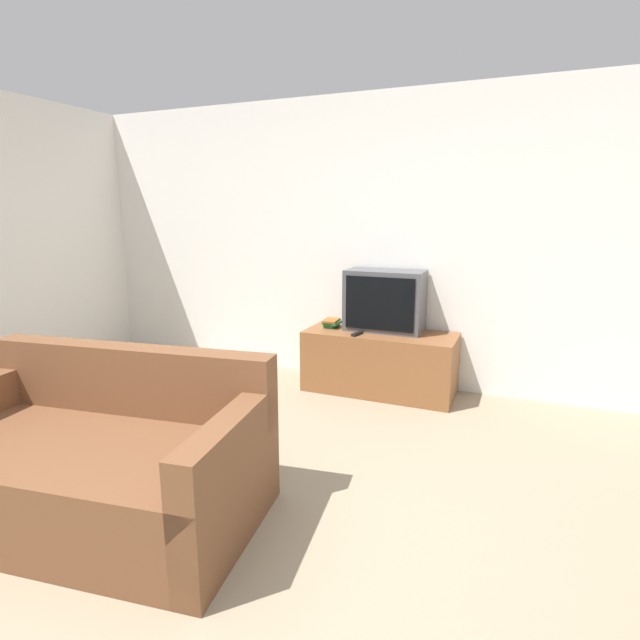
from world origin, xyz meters
The scene contains 7 objects.
ground_plane centered at (0.00, 0.00, 0.00)m, with size 14.00×14.00×0.00m, color gray.
wall_back centered at (0.00, 3.03, 1.30)m, with size 9.00×0.06×2.60m.
tv_stand centered at (0.13, 2.71, 0.27)m, with size 1.31×0.54×0.54m.
television centered at (0.13, 2.81, 0.81)m, with size 0.68×0.35×0.54m.
couch centered at (-0.72, 0.34, 0.29)m, with size 1.85×1.16×0.83m.
book_stack centered at (-0.34, 2.74, 0.58)m, with size 0.15×0.21×0.07m.
remote_on_stand centered at (-0.03, 2.54, 0.55)m, with size 0.07×0.15×0.02m.
Camera 1 is at (1.29, -1.40, 1.58)m, focal length 28.00 mm.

